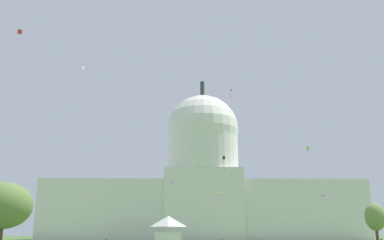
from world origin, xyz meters
TOP-DOWN VIEW (x-y plane):
  - capitol_building at (0.66, 152.11)m, footprint 127.57×30.47m
  - event_tent at (-10.17, 69.78)m, footprint 5.91×6.42m
  - tree_east_far at (45.02, 90.59)m, footprint 8.15×8.18m
  - tree_west_far at (-37.18, 45.21)m, footprint 12.07×11.13m
  - kite_red_high at (-38.37, 47.48)m, footprint 0.90×0.48m
  - kite_magenta_low at (-10.16, 94.95)m, footprint 1.46×1.27m
  - kite_black_mid at (5.44, 104.70)m, footprint 0.73×0.67m
  - kite_violet_low at (29.32, 82.40)m, footprint 1.56×1.91m
  - kite_yellow_low at (-0.12, 45.06)m, footprint 1.83×1.42m
  - kite_blue_high at (8.40, 109.47)m, footprint 0.92×1.84m
  - kite_lime_mid at (28.74, 93.84)m, footprint 0.43×0.81m
  - kite_orange_low at (-38.35, 112.15)m, footprint 0.56×0.90m
  - kite_white_high at (-37.47, 94.93)m, footprint 0.72×0.58m
  - kite_green_mid at (5.36, 130.59)m, footprint 1.32×0.87m

SIDE VIEW (x-z plane):
  - event_tent at x=-10.17m, z-range 0.04..6.39m
  - tree_east_far at x=45.02m, z-range 1.54..12.12m
  - tree_west_far at x=-37.18m, z-range 1.60..12.67m
  - kite_yellow_low at x=-0.12m, z-range 7.78..9.91m
  - kite_violet_low at x=29.32m, z-range 11.49..11.86m
  - kite_orange_low at x=-38.35m, z-range 13.32..14.29m
  - kite_magenta_low at x=-10.16m, z-range 15.93..16.04m
  - capitol_building at x=0.66m, z-range -12.32..54.33m
  - kite_black_mid at x=5.44m, z-range 22.55..26.95m
  - kite_green_mid at x=5.36m, z-range 24.35..26.84m
  - kite_lime_mid at x=28.74m, z-range 24.46..27.49m
  - kite_red_high at x=-38.37m, z-range 39.74..40.67m
  - kite_blue_high at x=8.40m, z-range 46.90..50.43m
  - kite_white_high at x=-37.47m, z-range 50.51..51.68m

